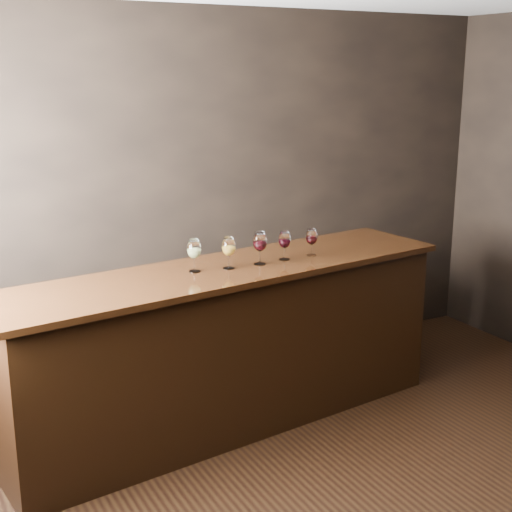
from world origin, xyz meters
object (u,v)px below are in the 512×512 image
back_bar_shelf (239,323)px  glass_red_a (260,242)px  glass_amber (229,247)px  glass_red_c (312,237)px  glass_red_b (285,240)px  bar_counter (229,350)px  glass_white (194,250)px

back_bar_shelf → glass_red_a: (-0.22, -0.76, 0.84)m
glass_amber → glass_red_c: glass_amber is taller
glass_red_b → glass_red_c: glass_red_b is taller
glass_red_a → glass_amber: bearing=179.3°
bar_counter → glass_red_a: bearing=-14.5°
bar_counter → back_bar_shelf: size_ratio=1.34×
glass_white → glass_red_a: size_ratio=0.97×
bar_counter → glass_white: glass_white is taller
glass_white → glass_red_a: glass_red_a is taller
glass_red_c → glass_amber: bearing=-177.4°
glass_white → glass_red_b: bearing=-1.2°
glass_red_b → glass_red_c: size_ratio=1.04×
glass_amber → glass_red_a: glass_red_a is taller
glass_red_b → glass_red_c: bearing=1.1°
glass_amber → back_bar_shelf: bearing=59.4°
glass_amber → glass_red_a: bearing=-0.7°
bar_counter → glass_white: (-0.23, 0.01, 0.71)m
glass_white → glass_red_c: glass_white is taller
glass_red_b → glass_red_a: bearing=-172.1°
glass_white → glass_red_c: 0.87m
back_bar_shelf → glass_red_a: glass_red_a is taller
back_bar_shelf → glass_red_b: 1.11m
glass_red_a → glass_red_c: 0.42m
bar_counter → back_bar_shelf: (0.44, 0.73, -0.12)m
glass_red_a → glass_red_c: bearing=4.4°
glass_white → glass_red_b: (0.65, -0.01, -0.01)m
back_bar_shelf → glass_white: bearing=-133.0°
glass_amber → glass_red_a: size_ratio=0.96×
glass_red_c → bar_counter: bearing=-179.8°
bar_counter → back_bar_shelf: bar_counter is taller
bar_counter → glass_red_c: bearing=-6.5°
glass_white → glass_amber: size_ratio=1.02×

